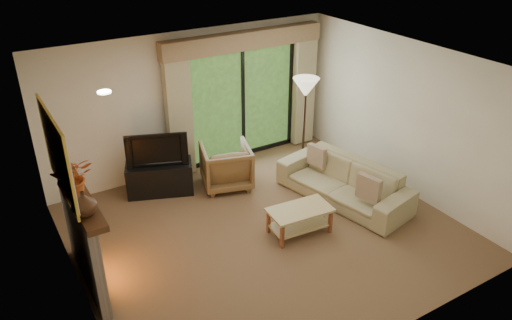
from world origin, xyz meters
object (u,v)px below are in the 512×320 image
media_console (160,178)px  armchair (226,166)px  coffee_table (299,221)px  sofa (344,182)px

media_console → armchair: (1.09, -0.39, 0.11)m
coffee_table → media_console: bearing=125.9°
sofa → coffee_table: 1.27m
armchair → sofa: size_ratio=0.37×
sofa → coffee_table: bearing=-83.1°
media_console → armchair: armchair is taller
armchair → sofa: (1.46, -1.44, -0.05)m
media_console → coffee_table: media_console is taller
media_console → coffee_table: bearing=-37.4°
media_console → sofa: size_ratio=0.48×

